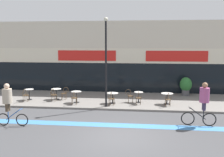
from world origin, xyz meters
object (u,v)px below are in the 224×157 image
(cafe_chair_1_near, at_px, (53,94))
(cafe_chair_4_side, at_px, (129,95))
(planter_pot, at_px, (186,86))
(cyclist_0, at_px, (203,100))
(bistro_table_0, at_px, (29,92))
(lamp_post, at_px, (106,56))
(bistro_table_5, at_px, (167,96))
(cafe_chair_2_near, at_px, (74,97))
(cafe_chair_3_near, at_px, (111,98))
(bistro_table_4, at_px, (139,95))
(cafe_chair_0_near, at_px, (25,94))
(cafe_chair_1_side, at_px, (65,92))
(bistro_table_2, at_px, (76,95))
(bistro_table_1, at_px, (56,92))
(cafe_chair_4_near, at_px, (138,97))
(bistro_table_3, at_px, (113,96))
(cyclist_1, at_px, (8,100))
(cafe_chair_5_near, at_px, (168,98))

(cafe_chair_1_near, bearing_deg, cafe_chair_4_side, -80.26)
(planter_pot, xyz_separation_m, cyclist_0, (-0.29, -7.11, 0.44))
(bistro_table_0, distance_m, lamp_post, 6.50)
(bistro_table_5, relative_size, cafe_chair_2_near, 0.88)
(cafe_chair_3_near, bearing_deg, cafe_chair_2_near, 98.68)
(cyclist_0, bearing_deg, cafe_chair_4_side, -44.14)
(bistro_table_4, height_order, cafe_chair_0_near, cafe_chair_0_near)
(bistro_table_5, xyz_separation_m, cafe_chair_1_side, (-7.19, 0.58, -0.01))
(cafe_chair_1_near, height_order, lamp_post, lamp_post)
(bistro_table_2, bearing_deg, bistro_table_1, 153.68)
(cyclist_0, bearing_deg, bistro_table_1, -23.18)
(cafe_chair_4_side, distance_m, cyclist_0, 5.87)
(bistro_table_1, relative_size, bistro_table_4, 1.05)
(bistro_table_0, height_order, cafe_chair_1_near, cafe_chair_1_near)
(bistro_table_2, distance_m, lamp_post, 3.55)
(cafe_chair_4_side, bearing_deg, cafe_chair_1_near, 179.69)
(bistro_table_1, relative_size, cafe_chair_4_near, 0.86)
(bistro_table_2, bearing_deg, bistro_table_4, 6.88)
(bistro_table_2, height_order, planter_pot, planter_pot)
(bistro_table_0, distance_m, bistro_table_3, 6.08)
(bistro_table_0, relative_size, cafe_chair_0_near, 0.85)
(cafe_chair_3_near, xyz_separation_m, lamp_post, (-0.30, -0.33, 2.71))
(bistro_table_2, height_order, bistro_table_4, bistro_table_2)
(bistro_table_2, bearing_deg, bistro_table_5, 2.45)
(bistro_table_4, distance_m, cafe_chair_0_near, 7.84)
(cafe_chair_4_side, height_order, cyclist_1, cyclist_1)
(bistro_table_3, height_order, cafe_chair_4_near, cafe_chair_4_near)
(bistro_table_5, relative_size, lamp_post, 0.14)
(cafe_chair_3_near, distance_m, lamp_post, 2.74)
(bistro_table_3, distance_m, bistro_table_4, 1.80)
(cafe_chair_0_near, bearing_deg, cafe_chair_4_near, -89.89)
(bistro_table_5, distance_m, cafe_chair_5_near, 0.63)
(bistro_table_1, bearing_deg, bistro_table_3, -10.44)
(bistro_table_1, xyz_separation_m, planter_pot, (9.50, 2.46, 0.23))
(bistro_table_3, relative_size, bistro_table_4, 1.06)
(cafe_chair_1_side, bearing_deg, cafe_chair_4_side, 176.84)
(bistro_table_5, bearing_deg, cafe_chair_4_side, 174.46)
(bistro_table_3, distance_m, cafe_chair_4_near, 1.76)
(cyclist_1, bearing_deg, bistro_table_2, 63.68)
(bistro_table_4, distance_m, cafe_chair_4_side, 0.63)
(bistro_table_2, distance_m, cafe_chair_4_side, 3.64)
(bistro_table_0, relative_size, cafe_chair_2_near, 0.85)
(cafe_chair_4_side, distance_m, lamp_post, 3.36)
(bistro_table_3, bearing_deg, cyclist_0, -37.54)
(bistro_table_2, distance_m, bistro_table_3, 2.48)
(cafe_chair_5_near, bearing_deg, bistro_table_4, 61.24)
(bistro_table_1, height_order, cafe_chair_3_near, cafe_chair_3_near)
(bistro_table_1, height_order, cyclist_1, cyclist_1)
(cafe_chair_0_near, height_order, lamp_post, lamp_post)
(cafe_chair_4_near, bearing_deg, cafe_chair_2_near, 96.66)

